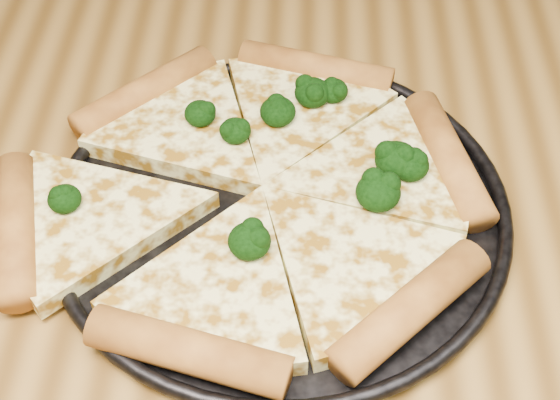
{
  "coord_description": "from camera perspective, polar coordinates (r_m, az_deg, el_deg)",
  "views": [
    {
      "loc": [
        0.04,
        -0.26,
        1.2
      ],
      "look_at": [
        0.03,
        0.13,
        0.77
      ],
      "focal_mm": 52.44,
      "sensor_mm": 36.0,
      "label": 1
    }
  ],
  "objects": [
    {
      "name": "pizza_pan",
      "position": [
        0.59,
        -0.0,
        -0.54
      ],
      "size": [
        0.33,
        0.33,
        0.02
      ],
      "color": "black",
      "rests_on": "dining_table"
    },
    {
      "name": "broccoli_florets",
      "position": [
        0.6,
        1.95,
        3.29
      ],
      "size": [
        0.27,
        0.18,
        0.02
      ],
      "color": "black",
      "rests_on": "pizza"
    },
    {
      "name": "pizza",
      "position": [
        0.59,
        -1.77,
        0.74
      ],
      "size": [
        0.37,
        0.34,
        0.03
      ],
      "rotation": [
        0.0,
        0.0,
        -0.27
      ],
      "color": "#F9F598",
      "rests_on": "pizza_pan"
    }
  ]
}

